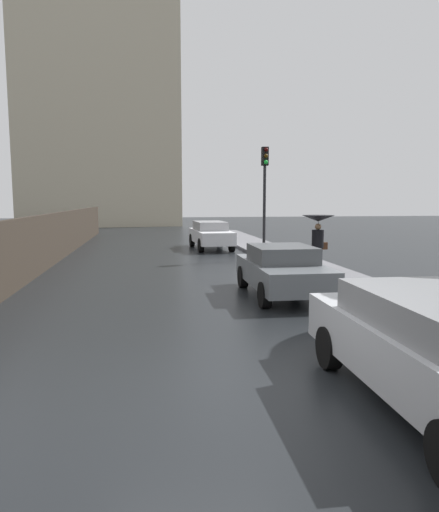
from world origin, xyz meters
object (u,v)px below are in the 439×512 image
(car_grey_mid_road, at_px, (282,270))
(car_silver_behind_camera, at_px, (439,348))
(pedestrian_with_umbrella_far, at_px, (318,227))
(traffic_light, at_px, (265,181))
(car_white_far_ahead, at_px, (211,234))

(car_grey_mid_road, relative_size, car_silver_behind_camera, 0.86)
(car_silver_behind_camera, xyz_separation_m, pedestrian_with_umbrella_far, (2.18, 9.89, 0.84))
(traffic_light, bearing_deg, car_silver_behind_camera, -95.65)
(car_silver_behind_camera, bearing_deg, traffic_light, 85.67)
(car_white_far_ahead, height_order, traffic_light, traffic_light)
(traffic_light, bearing_deg, pedestrian_with_umbrella_far, -79.03)
(car_white_far_ahead, xyz_separation_m, traffic_light, (1.63, -4.63, 2.50))
(car_grey_mid_road, height_order, pedestrian_with_umbrella_far, pedestrian_with_umbrella_far)
(car_white_far_ahead, distance_m, pedestrian_with_umbrella_far, 9.11)
(car_silver_behind_camera, xyz_separation_m, traffic_light, (1.38, 14.00, 2.50))
(car_grey_mid_road, distance_m, pedestrian_with_umbrella_far, 3.89)
(car_grey_mid_road, relative_size, traffic_light, 0.88)
(car_white_far_ahead, bearing_deg, car_silver_behind_camera, -92.11)
(car_grey_mid_road, distance_m, car_silver_behind_camera, 6.77)
(car_silver_behind_camera, bearing_deg, car_white_far_ahead, 92.06)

